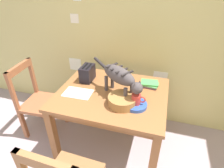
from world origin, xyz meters
TOP-DOWN VIEW (x-y plane):
  - wall_rear at (-0.00, 2.21)m, footprint 4.82×0.11m
  - dining_table at (-0.09, 1.54)m, footprint 1.10×0.91m
  - cat at (0.00, 1.50)m, footprint 0.58×0.42m
  - saucer_bowl at (0.18, 1.38)m, footprint 0.21×0.21m
  - coffee_mug at (0.19, 1.38)m, footprint 0.13×0.08m
  - magazine at (-0.41, 1.42)m, footprint 0.29×0.20m
  - book_stack at (0.26, 1.77)m, footprint 0.20×0.15m
  - wicker_basket at (0.06, 1.37)m, footprint 0.26×0.26m
  - toaster at (-0.42, 1.70)m, footprint 0.12×0.20m
  - wooden_chair_near at (-1.02, 1.52)m, footprint 0.45×0.45m

SIDE VIEW (x-z plane):
  - wooden_chair_near at x=-1.02m, z-range -0.01..0.91m
  - dining_table at x=-0.09m, z-range 0.28..1.03m
  - magazine at x=-0.41m, z-range 0.75..0.76m
  - saucer_bowl at x=0.18m, z-range 0.75..0.78m
  - book_stack at x=0.26m, z-range 0.75..0.80m
  - wicker_basket at x=0.06m, z-range 0.75..0.84m
  - coffee_mug at x=0.19m, z-range 0.78..0.88m
  - toaster at x=-0.42m, z-range 0.75..0.92m
  - cat at x=0.00m, z-range 0.81..1.12m
  - wall_rear at x=0.00m, z-range 0.00..2.50m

